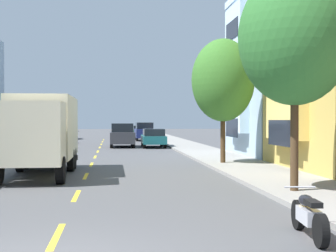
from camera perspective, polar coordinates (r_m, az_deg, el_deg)
name	(u,v)px	position (r m, az deg, el deg)	size (l,w,h in m)	color
ground_plane	(99,149)	(37.61, -8.04, -2.67)	(160.00, 160.00, 0.00)	#4C4C4F
sidewalk_right	(195,149)	(36.10, 3.22, -2.69)	(3.20, 120.00, 0.14)	gray
lane_centerline_dashes	(97,154)	(32.12, -8.32, -3.24)	(0.14, 47.20, 0.01)	yellow
townhouse_third_powder_blue	(334,76)	(31.76, 18.81, 5.48)	(12.53, 8.24, 10.16)	#9EB7CC
street_tree_nearest	(295,37)	(15.09, 14.55, 9.95)	(3.33, 3.33, 6.54)	#47331E
street_tree_second	(223,80)	(24.05, 6.43, 5.31)	(3.07, 3.07, 6.04)	#47331E
delivery_box_truck	(41,129)	(20.39, -14.52, -0.39)	(2.42, 7.40, 3.20)	beige
parked_wagon_teal	(153,137)	(39.30, -1.71, -1.34)	(1.90, 4.73, 1.50)	#195B60
parked_suv_burgundy	(54,133)	(46.39, -13.11, -0.81)	(2.04, 4.84, 1.93)	maroon
parked_suv_navy	(144,131)	(52.30, -2.78, -0.62)	(1.99, 4.82, 1.93)	navy
parked_hatchback_forest	(140,132)	(59.85, -3.31, -0.67)	(1.75, 4.01, 1.50)	#194C28
parked_suv_black	(29,139)	(32.56, -15.87, -1.48)	(2.02, 4.83, 1.93)	black
parked_pickup_white	(66,132)	(57.20, -11.84, -0.68)	(2.06, 5.32, 1.73)	silver
parked_sedan_sky	(43,139)	(38.19, -14.36, -1.50)	(1.92, 4.55, 1.43)	#7A9EC6
moving_charcoal_sedan	(122,135)	(40.06, -5.36, -1.04)	(1.95, 4.80, 1.93)	#333338
parked_motorcycle	(309,216)	(9.76, 16.06, -10.06)	(0.62, 2.05, 0.90)	black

